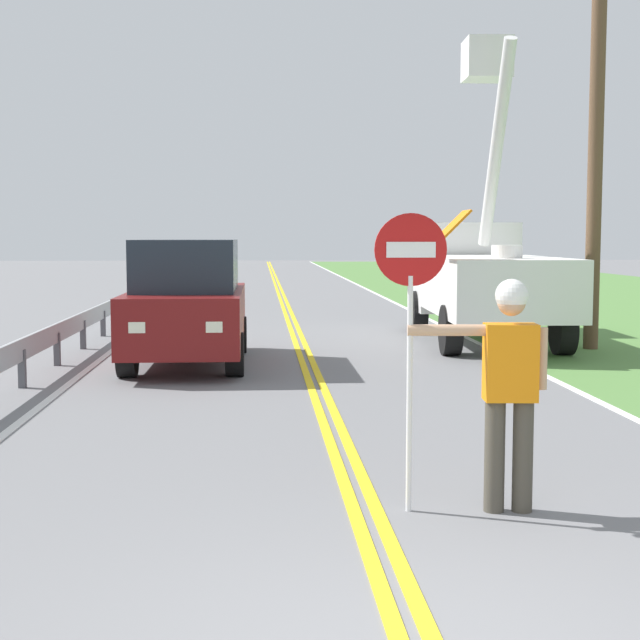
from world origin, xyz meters
The scene contains 10 objects.
centerline_yellow_left centered at (-0.09, 20.00, 0.01)m, with size 0.11×110.00×0.01m, color yellow.
centerline_yellow_right centered at (0.09, 20.00, 0.01)m, with size 0.11×110.00×0.01m, color yellow.
edge_line_right centered at (3.60, 20.00, 0.01)m, with size 0.12×110.00×0.01m, color silver.
edge_line_left centered at (-3.60, 20.00, 0.01)m, with size 0.12×110.00×0.01m, color silver.
flagger_worker centered at (1.11, 2.63, 1.05)m, with size 1.09×0.27×1.83m.
stop_sign_paddle centered at (0.34, 2.68, 1.71)m, with size 0.56×0.04×2.33m.
utility_bucket_truck centered at (3.77, 14.56, 1.43)m, with size 2.90×6.89×6.08m.
oncoming_suv_nearest centered at (-2.02, 11.24, 1.06)m, with size 1.92×4.61×2.10m.
utility_pole_near centered at (5.53, 12.85, 4.44)m, with size 1.80×0.28×8.50m.
guardrail_left_shoulder centered at (-4.20, 14.63, 0.52)m, with size 0.10×32.00×0.71m.
Camera 1 is at (-0.82, -4.32, 2.15)m, focal length 51.64 mm.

